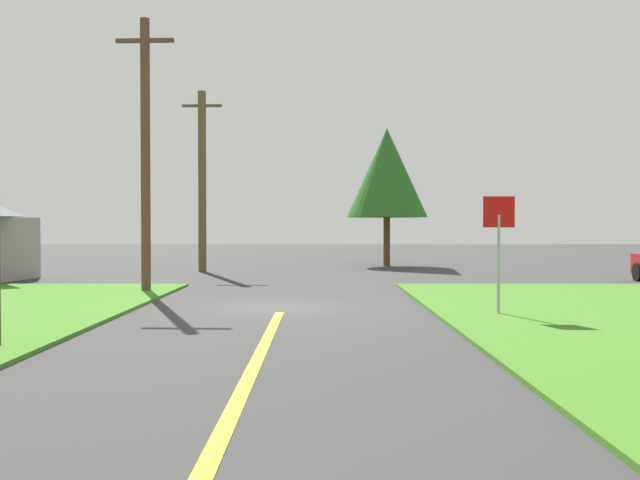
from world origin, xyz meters
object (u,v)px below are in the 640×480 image
utility_pole_mid (142,152)px  utility_pole_far (199,180)px  stop_sign (495,233)px  oak_tree_left (384,173)px

utility_pole_mid → utility_pole_far: 9.40m
stop_sign → utility_pole_far: size_ratio=0.33×
utility_pole_mid → oak_tree_left: size_ratio=1.18×
utility_pole_mid → utility_pole_far: (0.04, 9.39, -0.18)m
utility_pole_mid → utility_pole_far: utility_pole_mid is taller
utility_pole_far → oak_tree_left: bearing=25.6°
stop_sign → utility_pole_far: 17.65m
utility_pole_far → oak_tree_left: utility_pole_far is taller
utility_pole_mid → stop_sign: bearing=-29.7°
stop_sign → utility_pole_mid: utility_pole_mid is taller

